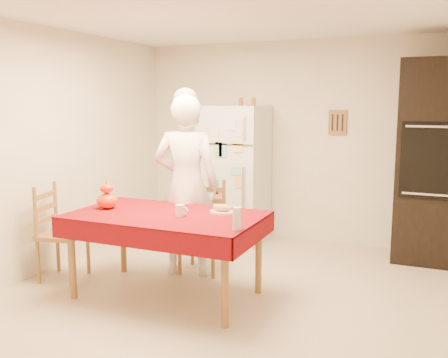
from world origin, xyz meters
The scene contains 17 objects.
floor centered at (0.00, 0.00, 0.00)m, with size 4.50×4.50×0.00m, color tan.
room_shell centered at (0.00, 0.00, 1.62)m, with size 4.02×4.52×2.51m.
refrigerator centered at (-0.65, 1.88, 0.85)m, with size 0.75×0.74×1.70m.
oven_cabinet centered at (1.63, 1.93, 1.10)m, with size 0.70×0.62×2.20m.
dining_table centered at (-0.50, -0.11, 0.69)m, with size 1.70×1.00×0.76m.
chair_far centered at (-0.50, 0.67, 0.51)m, with size 0.45×0.43×0.95m.
chair_left centered at (-1.73, -0.15, 0.51)m, with size 0.47×0.49×0.95m.
seated_woman centered at (-0.61, 0.49, 0.91)m, with size 0.67×0.44×1.83m, color white.
coffee_mug centered at (-0.34, -0.14, 0.81)m, with size 0.08×0.08×0.10m, color silver.
pumpkin_lower centered at (-1.12, -0.13, 0.83)m, with size 0.19×0.19×0.14m, color #CA3504.
pumpkin_upper centered at (-1.12, -0.13, 0.95)m, with size 0.12×0.12×0.09m, color #C53304.
wine_glass centered at (0.28, -0.37, 0.85)m, with size 0.07×0.07×0.18m, color silver.
bread_plate centered at (-0.05, 0.12, 0.77)m, with size 0.24×0.24×0.02m, color white.
bread_loaf centered at (-0.05, 0.12, 0.81)m, with size 0.18×0.10×0.06m, color #9F784E.
spice_jar_left centered at (-0.59, 1.93, 1.75)m, with size 0.05×0.05×0.10m, color #994B1B.
spice_jar_mid centered at (-0.43, 1.93, 1.75)m, with size 0.05×0.05×0.10m, color #985F1B.
spice_jar_right centered at (-0.42, 1.93, 1.75)m, with size 0.05×0.05×0.10m, color #8F611A.
Camera 1 is at (1.69, -3.89, 1.75)m, focal length 40.00 mm.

